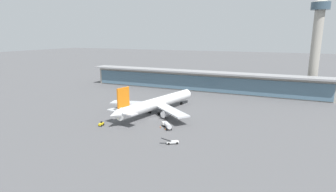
% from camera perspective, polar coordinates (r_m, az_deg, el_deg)
% --- Properties ---
extents(ground_plane, '(1200.00, 1200.00, 0.00)m').
position_cam_1_polar(ground_plane, '(139.40, -2.96, -4.79)').
color(ground_plane, '#515154').
extents(airliner_on_stand, '(50.51, 66.77, 17.98)m').
position_cam_1_polar(airliner_on_stand, '(147.35, -2.47, -1.54)').
color(airliner_on_stand, white).
rests_on(airliner_on_stand, ground).
extents(service_truck_near_nose_yellow, '(2.08, 3.07, 2.05)m').
position_cam_1_polar(service_truck_near_nose_yellow, '(132.48, -13.77, -5.69)').
color(service_truck_near_nose_yellow, yellow).
rests_on(service_truck_near_nose_yellow, ground).
extents(service_truck_under_wing_blue, '(6.15, 5.31, 2.70)m').
position_cam_1_polar(service_truck_under_wing_blue, '(160.91, -6.12, -2.16)').
color(service_truck_under_wing_blue, '#234C9E').
rests_on(service_truck_under_wing_blue, ground).
extents(service_truck_mid_apron_white, '(7.32, 7.98, 2.95)m').
position_cam_1_polar(service_truck_mid_apron_white, '(124.91, -0.20, -6.04)').
color(service_truck_mid_apron_white, silver).
rests_on(service_truck_mid_apron_white, ground).
extents(service_truck_by_tail_white, '(6.44, 4.84, 2.70)m').
position_cam_1_polar(service_truck_by_tail_white, '(108.29, 0.83, -9.55)').
color(service_truck_by_tail_white, silver).
rests_on(service_truck_by_tail_white, ground).
extents(terminal_building, '(183.60, 12.80, 15.20)m').
position_cam_1_polar(terminal_building, '(208.80, 6.70, 3.22)').
color(terminal_building, '#9E998E').
rests_on(terminal_building, ground).
extents(control_tower, '(12.00, 12.00, 70.38)m').
position_cam_1_polar(control_tower, '(215.66, 28.63, 10.25)').
color(control_tower, '#9E998E').
rests_on(control_tower, ground).
extents(safety_cone_alpha, '(0.62, 0.62, 0.70)m').
position_cam_1_polar(safety_cone_alpha, '(123.56, -0.55, -6.93)').
color(safety_cone_alpha, orange).
rests_on(safety_cone_alpha, ground).
extents(safety_cone_bravo, '(0.62, 0.62, 0.70)m').
position_cam_1_polar(safety_cone_bravo, '(126.47, -1.61, -6.47)').
color(safety_cone_bravo, orange).
rests_on(safety_cone_bravo, ground).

